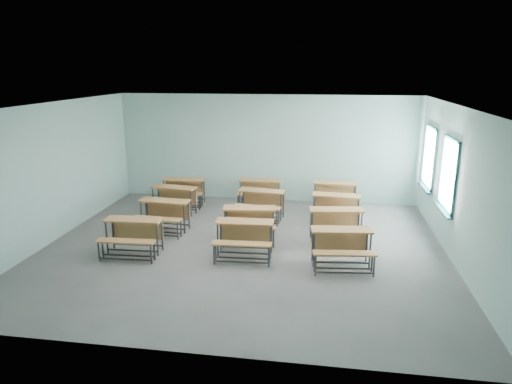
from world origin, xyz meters
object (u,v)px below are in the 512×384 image
(desk_unit_r2c1, at_px, (261,200))
(desk_unit_r0c1, at_px, (244,234))
(desk_unit_r1c2, at_px, (337,221))
(desk_unit_r2c0, at_px, (172,197))
(desk_unit_r0c0, at_px, (132,232))
(desk_unit_r3c0, at_px, (183,188))
(desk_unit_r1c0, at_px, (163,211))
(desk_unit_r3c1, at_px, (260,189))
(desk_unit_r2c2, at_px, (336,205))
(desk_unit_r0c2, at_px, (342,243))
(desk_unit_r3c2, at_px, (335,192))
(desk_unit_r1c1, at_px, (249,219))

(desk_unit_r2c1, bearing_deg, desk_unit_r0c1, -82.81)
(desk_unit_r1c2, height_order, desk_unit_r2c0, same)
(desk_unit_r2c0, bearing_deg, desk_unit_r0c0, -82.09)
(desk_unit_r2c1, bearing_deg, desk_unit_r3c0, 165.86)
(desk_unit_r0c0, distance_m, desk_unit_r2c0, 2.79)
(desk_unit_r1c0, height_order, desk_unit_r3c1, same)
(desk_unit_r2c0, bearing_deg, desk_unit_r1c2, -10.39)
(desk_unit_r1c2, distance_m, desk_unit_r2c2, 1.26)
(desk_unit_r1c0, bearing_deg, desk_unit_r1c2, 2.82)
(desk_unit_r3c0, bearing_deg, desk_unit_r2c0, -95.27)
(desk_unit_r0c2, bearing_deg, desk_unit_r1c0, 154.63)
(desk_unit_r1c0, xyz_separation_m, desk_unit_r3c0, (-0.19, 2.26, 0.00))
(desk_unit_r0c0, relative_size, desk_unit_r3c0, 0.98)
(desk_unit_r1c0, height_order, desk_unit_r3c2, same)
(desk_unit_r3c0, xyz_separation_m, desk_unit_r3c1, (2.26, 0.23, 0.00))
(desk_unit_r3c0, relative_size, desk_unit_r3c1, 1.04)
(desk_unit_r0c2, relative_size, desk_unit_r3c2, 1.05)
(desk_unit_r0c1, xyz_separation_m, desk_unit_r2c1, (-0.01, 2.58, 0.00))
(desk_unit_r0c0, distance_m, desk_unit_r3c0, 3.75)
(desk_unit_r0c2, relative_size, desk_unit_r1c0, 1.02)
(desk_unit_r1c1, bearing_deg, desk_unit_r0c2, -36.12)
(desk_unit_r1c0, xyz_separation_m, desk_unit_r2c1, (2.26, 1.31, 0.00))
(desk_unit_r1c2, distance_m, desk_unit_r3c1, 3.38)
(desk_unit_r1c2, bearing_deg, desk_unit_r0c0, -169.57)
(desk_unit_r0c0, xyz_separation_m, desk_unit_r3c1, (2.22, 3.98, 0.00))
(desk_unit_r3c1, height_order, desk_unit_r3c2, same)
(desk_unit_r3c0, bearing_deg, desk_unit_r1c0, -89.77)
(desk_unit_r0c2, bearing_deg, desk_unit_r1c2, 86.77)
(desk_unit_r3c0, bearing_deg, desk_unit_r3c1, 1.08)
(desk_unit_r1c0, distance_m, desk_unit_r2c1, 2.61)
(desk_unit_r3c2, bearing_deg, desk_unit_r0c0, -136.24)
(desk_unit_r2c0, xyz_separation_m, desk_unit_r3c1, (2.26, 1.19, 0.00))
(desk_unit_r2c0, bearing_deg, desk_unit_r3c1, 34.68)
(desk_unit_r2c2, distance_m, desk_unit_r3c1, 2.55)
(desk_unit_r2c1, bearing_deg, desk_unit_r2c2, 2.65)
(desk_unit_r1c0, relative_size, desk_unit_r2c1, 0.97)
(desk_unit_r1c2, height_order, desk_unit_r3c2, same)
(desk_unit_r2c0, distance_m, desk_unit_r3c2, 4.60)
(desk_unit_r0c1, xyz_separation_m, desk_unit_r3c0, (-2.46, 3.52, 0.00))
(desk_unit_r1c2, bearing_deg, desk_unit_r3c2, 82.93)
(desk_unit_r1c0, bearing_deg, desk_unit_r3c0, 99.07)
(desk_unit_r2c1, relative_size, desk_unit_r3c1, 1.06)
(desk_unit_r1c0, xyz_separation_m, desk_unit_r2c0, (-0.20, 1.30, 0.00))
(desk_unit_r1c1, height_order, desk_unit_r3c2, same)
(desk_unit_r0c0, bearing_deg, desk_unit_r0c2, -1.95)
(desk_unit_r2c1, height_order, desk_unit_r2c2, same)
(desk_unit_r1c1, distance_m, desk_unit_r3c0, 3.50)
(desk_unit_r1c1, relative_size, desk_unit_r3c2, 1.05)
(desk_unit_r0c1, height_order, desk_unit_r3c1, same)
(desk_unit_r1c0, relative_size, desk_unit_r2c0, 0.97)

